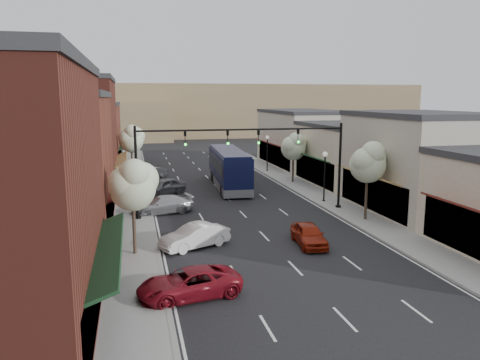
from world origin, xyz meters
TOP-DOWN VIEW (x-y plane):
  - ground at (0.00, 0.00)m, footprint 160.00×160.00m
  - sidewalk_left at (-8.40, 18.50)m, footprint 2.80×73.00m
  - sidewalk_right at (8.40, 18.50)m, footprint 2.80×73.00m
  - curb_left at (-7.00, 18.50)m, footprint 0.25×73.00m
  - curb_right at (7.00, 18.50)m, footprint 0.25×73.00m
  - bldg_left_midnear at (-14.23, 6.00)m, footprint 10.14×14.10m
  - bldg_left_midfar at (-14.24, 20.00)m, footprint 10.14×14.10m
  - bldg_left_far at (-14.22, 36.00)m, footprint 10.14×18.10m
  - bldg_right_midnear at (13.72, 6.00)m, footprint 9.14×12.10m
  - bldg_right_midfar at (13.70, 18.00)m, footprint 9.14×12.10m
  - bldg_right_far at (13.71, 32.00)m, footprint 9.14×16.10m
  - hill_far at (0.00, 90.00)m, footprint 120.00×30.00m
  - hill_near at (-25.00, 78.00)m, footprint 50.00×20.00m
  - signal_mast_right at (5.62, 8.00)m, footprint 8.22×0.46m
  - signal_mast_left at (-5.62, 8.00)m, footprint 8.22×0.46m
  - tree_right_near at (8.35, 3.94)m, footprint 2.85×2.65m
  - tree_right_far at (8.35, 19.94)m, footprint 2.85×2.65m
  - tree_left_near at (-8.25, -0.06)m, footprint 2.85×2.65m
  - tree_left_far at (-8.25, 25.94)m, footprint 2.85×2.65m
  - lamp_post_near at (7.80, 10.50)m, footprint 0.44×0.44m
  - lamp_post_far at (7.80, 28.00)m, footprint 0.44×0.44m
  - coach_bus at (1.19, 19.21)m, footprint 3.49×12.66m
  - red_hatchback at (2.15, -0.42)m, footprint 1.93×4.10m
  - parked_car_a at (-5.96, -6.40)m, footprint 5.06×3.04m
  - parked_car_b at (-4.76, 0.67)m, footprint 4.57×3.17m
  - parked_car_c at (-6.14, 9.71)m, footprint 5.08×2.87m
  - parked_car_d at (-5.59, 16.84)m, footprint 4.80×4.13m
  - parked_car_e at (-6.20, 26.44)m, footprint 3.70×3.29m

SIDE VIEW (x-z plane):
  - ground at x=0.00m, z-range 0.00..0.00m
  - curb_left at x=-7.00m, z-range -0.01..0.16m
  - curb_right at x=7.00m, z-range -0.01..0.16m
  - sidewalk_left at x=-8.40m, z-range 0.00..0.15m
  - sidewalk_right at x=8.40m, z-range 0.00..0.15m
  - parked_car_e at x=-6.20m, z-range 0.00..1.22m
  - parked_car_a at x=-5.96m, z-range 0.00..1.32m
  - red_hatchback at x=2.15m, z-range 0.00..1.36m
  - parked_car_c at x=-6.14m, z-range 0.00..1.39m
  - parked_car_b at x=-4.76m, z-range 0.00..1.43m
  - parked_car_d at x=-5.59m, z-range 0.00..1.56m
  - coach_bus at x=1.19m, z-range 0.07..3.90m
  - lamp_post_near at x=7.80m, z-range 0.79..5.23m
  - lamp_post_far at x=7.80m, z-range 0.79..5.23m
  - bldg_right_midfar at x=13.70m, z-range -0.03..6.37m
  - bldg_right_far at x=13.71m, z-range -0.04..7.36m
  - bldg_right_midnear at x=13.72m, z-range -0.04..7.86m
  - tree_right_far at x=8.35m, z-range 1.28..6.70m
  - hill_near at x=-25.00m, z-range 0.00..8.00m
  - bldg_left_far at x=-14.22m, z-range -0.04..8.36m
  - tree_left_near at x=-8.25m, z-range 1.38..7.07m
  - tree_right_near at x=8.35m, z-range 1.47..7.43m
  - tree_left_far at x=-8.25m, z-range 1.54..7.67m
  - signal_mast_right at x=5.62m, z-range 1.12..8.12m
  - signal_mast_left at x=-5.62m, z-range 1.12..8.12m
  - bldg_left_midnear at x=-14.23m, z-range -0.04..9.36m
  - bldg_left_midfar at x=-14.24m, z-range -0.05..10.85m
  - hill_far at x=0.00m, z-range 0.00..12.00m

